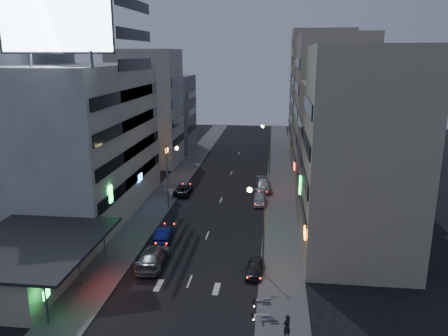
% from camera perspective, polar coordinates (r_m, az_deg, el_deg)
% --- Properties ---
extents(ground, '(180.00, 180.00, 0.00)m').
position_cam_1_polar(ground, '(36.05, -5.81, -17.60)').
color(ground, black).
rests_on(ground, ground).
extents(sidewalk_left, '(4.00, 120.00, 0.12)m').
position_cam_1_polar(sidewalk_left, '(64.46, -7.04, -2.71)').
color(sidewalk_left, '#4C4C4F').
rests_on(sidewalk_left, ground).
extents(sidewalk_right, '(4.00, 120.00, 0.12)m').
position_cam_1_polar(sidewalk_right, '(62.69, 7.34, -3.22)').
color(sidewalk_right, '#4C4C4F').
rests_on(sidewalk_right, ground).
extents(food_court, '(11.00, 13.00, 3.88)m').
position_cam_1_polar(food_court, '(41.69, -24.62, -11.15)').
color(food_court, tan).
rests_on(food_court, ground).
extents(white_building, '(14.00, 24.00, 18.00)m').
position_cam_1_polar(white_building, '(56.12, -18.75, 3.43)').
color(white_building, silver).
rests_on(white_building, ground).
extents(grey_tower, '(10.00, 14.00, 34.00)m').
position_cam_1_polar(grey_tower, '(62.22, -25.83, 11.23)').
color(grey_tower, gray).
rests_on(grey_tower, ground).
extents(shophouse_near, '(10.00, 11.00, 20.00)m').
position_cam_1_polar(shophouse_near, '(41.99, 17.54, 1.33)').
color(shophouse_near, tan).
rests_on(shophouse_near, ground).
extents(shophouse_mid, '(11.00, 12.00, 16.00)m').
position_cam_1_polar(shophouse_mid, '(53.56, 15.72, 2.05)').
color(shophouse_mid, gray).
rests_on(shophouse_mid, ground).
extents(shophouse_far, '(10.00, 14.00, 22.00)m').
position_cam_1_polar(shophouse_far, '(65.69, 13.79, 7.09)').
color(shophouse_far, tan).
rests_on(shophouse_far, ground).
extents(far_left_a, '(11.00, 10.00, 20.00)m').
position_cam_1_polar(far_left_a, '(78.55, -10.04, 7.74)').
color(far_left_a, silver).
rests_on(far_left_a, ground).
extents(far_left_b, '(12.00, 10.00, 15.00)m').
position_cam_1_polar(far_left_b, '(91.41, -7.95, 7.19)').
color(far_left_b, gray).
rests_on(far_left_b, ground).
extents(far_right_a, '(11.00, 12.00, 18.00)m').
position_cam_1_polar(far_right_a, '(80.78, 12.83, 7.07)').
color(far_right_a, gray).
rests_on(far_right_a, ground).
extents(far_right_b, '(12.00, 12.00, 24.00)m').
position_cam_1_polar(far_right_b, '(94.39, 12.39, 9.98)').
color(far_right_b, tan).
rests_on(far_right_b, ground).
extents(billboard, '(9.52, 3.75, 6.20)m').
position_cam_1_polar(billboard, '(44.49, -20.93, 16.93)').
color(billboard, '#595B60').
rests_on(billboard, white_building).
extents(street_lamp_right_near, '(1.60, 0.44, 8.02)m').
position_cam_1_polar(street_lamp_right_near, '(38.29, 4.66, -6.56)').
color(street_lamp_right_near, '#595B60').
rests_on(street_lamp_right_near, sidewalk_right).
extents(street_lamp_left, '(1.60, 0.44, 8.02)m').
position_cam_1_polar(street_lamp_left, '(55.05, -7.04, 0.01)').
color(street_lamp_left, '#595B60').
rests_on(street_lamp_left, sidewalk_left).
extents(street_lamp_right_far, '(1.60, 0.44, 8.02)m').
position_cam_1_polar(street_lamp_right_far, '(71.06, 5.74, 3.38)').
color(street_lamp_right_far, '#595B60').
rests_on(street_lamp_right_far, sidewalk_right).
extents(parked_car_right_near, '(1.78, 3.83, 1.27)m').
position_cam_1_polar(parked_car_right_near, '(40.21, 4.07, -12.87)').
color(parked_car_right_near, '#25262B').
rests_on(parked_car_right_near, ground).
extents(parked_car_right_mid, '(1.49, 4.12, 1.35)m').
position_cam_1_polar(parked_car_right_mid, '(57.70, 4.73, -4.10)').
color(parked_car_right_mid, '#AEB2B7').
rests_on(parked_car_right_mid, ground).
extents(parked_car_left, '(2.21, 4.72, 1.30)m').
position_cam_1_polar(parked_car_left, '(61.83, -5.34, -2.84)').
color(parked_car_left, '#25252A').
rests_on(parked_car_left, ground).
extents(parked_car_right_far, '(2.75, 5.76, 1.62)m').
position_cam_1_polar(parked_car_right_far, '(63.07, 5.18, -2.33)').
color(parked_car_right_far, '#ABAFB4').
rests_on(parked_car_right_far, ground).
extents(road_car_blue, '(1.78, 4.40, 1.42)m').
position_cam_1_polar(road_car_blue, '(47.29, -7.86, -8.48)').
color(road_car_blue, navy).
rests_on(road_car_blue, ground).
extents(road_car_silver, '(2.53, 5.95, 1.71)m').
position_cam_1_polar(road_car_silver, '(42.13, -9.27, -11.35)').
color(road_car_silver, gray).
rests_on(road_car_silver, ground).
extents(person, '(0.76, 0.75, 1.78)m').
position_cam_1_polar(person, '(32.29, 8.20, -19.79)').
color(person, black).
rests_on(person, sidewalk_right).
extents(scooter_black_a, '(0.81, 1.85, 1.10)m').
position_cam_1_polar(scooter_black_a, '(34.08, 7.13, -18.40)').
color(scooter_black_a, black).
rests_on(scooter_black_a, sidewalk_right).
extents(scooter_silver_a, '(0.76, 1.83, 1.09)m').
position_cam_1_polar(scooter_silver_a, '(34.71, 6.03, -17.70)').
color(scooter_silver_a, '#BABCC2').
rests_on(scooter_silver_a, sidewalk_right).
extents(scooter_blue, '(0.62, 1.65, 0.99)m').
position_cam_1_polar(scooter_blue, '(34.42, 6.67, -18.12)').
color(scooter_blue, navy).
rests_on(scooter_blue, sidewalk_right).
extents(scooter_black_b, '(0.64, 1.85, 1.13)m').
position_cam_1_polar(scooter_black_b, '(36.11, 6.18, -16.27)').
color(scooter_black_b, black).
rests_on(scooter_black_b, sidewalk_right).
extents(scooter_silver_b, '(1.06, 1.76, 1.02)m').
position_cam_1_polar(scooter_silver_b, '(36.73, 5.95, -15.78)').
color(scooter_silver_b, '#999CA0').
rests_on(scooter_silver_b, sidewalk_right).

